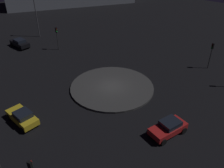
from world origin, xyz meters
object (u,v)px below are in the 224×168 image
(car_black, at_px, (20,43))
(traffic_light_southeast_near, at_px, (212,51))
(car_yellow, at_px, (22,117))
(car_red, at_px, (168,127))
(streetlamp_north, at_px, (35,10))
(traffic_light_north, at_px, (57,34))

(car_black, bearing_deg, traffic_light_southeast_near, 27.75)
(car_yellow, xyz_separation_m, car_red, (8.94, -12.94, 0.06))
(car_black, distance_m, traffic_light_southeast_near, 33.25)
(car_red, distance_m, traffic_light_southeast_near, 17.32)
(car_black, relative_size, traffic_light_southeast_near, 1.04)
(car_yellow, bearing_deg, streetlamp_north, -35.86)
(traffic_light_southeast_near, bearing_deg, car_red, 36.94)
(car_black, distance_m, traffic_light_north, 7.82)
(traffic_light_north, distance_m, traffic_light_southeast_near, 25.72)
(car_red, relative_size, traffic_light_southeast_near, 1.06)
(streetlamp_north, bearing_deg, car_red, -102.72)
(traffic_light_southeast_near, relative_size, streetlamp_north, 0.48)
(car_yellow, height_order, traffic_light_southeast_near, traffic_light_southeast_near)
(car_black, relative_size, car_red, 0.98)
(car_black, xyz_separation_m, traffic_light_southeast_near, (14.78, -29.71, 2.15))
(car_yellow, height_order, streetlamp_north, streetlamp_north)
(traffic_light_southeast_near, height_order, streetlamp_north, streetlamp_north)
(car_black, distance_m, car_yellow, 22.42)
(car_yellow, bearing_deg, traffic_light_southeast_near, -109.51)
(car_yellow, distance_m, traffic_light_southeast_near, 27.95)
(car_black, xyz_separation_m, streetlamp_north, (5.56, 1.95, 4.54))
(car_black, xyz_separation_m, car_red, (-2.20, -32.40, 0.01))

